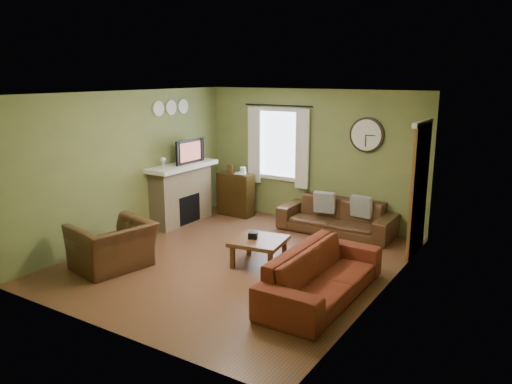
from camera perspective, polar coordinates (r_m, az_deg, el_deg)
The scene contains 31 objects.
floor at distance 7.94m, azimuth -2.17°, elevation -7.87°, with size 4.60×5.20×0.00m, color brown.
ceiling at distance 7.41m, azimuth -2.35°, elevation 11.22°, with size 4.60×5.20×0.00m, color white.
wall_left at distance 9.05m, azimuth -14.39°, elevation 2.92°, with size 0.00×5.20×2.60m, color olive.
wall_right at distance 6.58m, azimuth 14.52°, elevation -0.93°, with size 0.00×5.20×2.60m, color olive.
wall_back at distance 9.79m, azimuth 6.38°, elevation 4.03°, with size 4.60×0.00×2.60m, color olive.
wall_front at distance 5.68m, azimuth -17.23°, elevation -3.36°, with size 4.60×0.00×2.60m, color olive.
fireplace at distance 9.88m, azimuth -8.52°, elevation -0.40°, with size 0.40×1.40×1.10m, color tan.
firebox at distance 9.82m, azimuth -7.63°, elevation -1.95°, with size 0.04×0.60×0.55m, color black.
mantel at distance 9.74m, azimuth -8.51°, elevation 2.96°, with size 0.58×1.60×0.08m, color white.
tv at distance 9.80m, azimuth -7.89°, elevation 4.31°, with size 0.60×0.08×0.35m, color black.
tv_screen at distance 9.74m, azimuth -7.54°, elevation 4.60°, with size 0.02×0.62×0.36m, color #994C3F.
medallion_left at distance 9.48m, azimuth -11.11°, elevation 9.34°, with size 0.28×0.28×0.03m, color white.
medallion_mid at distance 9.74m, azimuth -9.69°, elevation 9.50°, with size 0.28×0.28×0.03m, color white.
medallion_right at distance 10.00m, azimuth -8.34°, elevation 9.65°, with size 0.28×0.28×0.03m, color white.
window_pane at distance 10.06m, azimuth 2.76°, elevation 5.50°, with size 1.00×0.02×1.30m, color silver, non-canonical shape.
curtain_rod at distance 9.90m, azimuth 2.52°, elevation 9.85°, with size 0.03×0.03×1.50m, color black.
curtain_left at distance 10.26m, azimuth -0.20°, elevation 5.39°, with size 0.28×0.04×1.55m, color silver.
curtain_right at distance 9.72m, azimuth 5.30°, elevation 4.88°, with size 0.28×0.04×1.55m, color silver.
wall_clock at distance 9.25m, azimuth 12.50°, elevation 6.38°, with size 0.64×0.06×0.64m, color white, non-canonical shape.
door at distance 8.38m, azimuth 18.13°, elevation 0.12°, with size 0.05×0.90×2.10m, color brown.
bookshelf at distance 10.32m, azimuth -2.35°, elevation -0.27°, with size 0.75×0.32×0.89m, color black, non-canonical shape.
book at distance 10.18m, azimuth -2.27°, elevation 2.53°, with size 0.19×0.25×0.02m, color #55331B.
sofa_brown at distance 9.32m, azimuth 9.18°, elevation -2.79°, with size 2.12×0.83×0.62m, color #412817.
pillow_left at distance 9.34m, azimuth 7.81°, elevation -1.17°, with size 0.39×0.12×0.39m, color gray.
pillow_right at distance 9.16m, azimuth 11.92°, elevation -1.63°, with size 0.38×0.12×0.38m, color gray.
sofa_red at distance 6.66m, azimuth 7.60°, elevation -9.30°, with size 2.22×0.87×0.65m, color maroon.
armchair at distance 7.84m, azimuth -16.08°, elevation -5.94°, with size 1.09×0.96×0.71m, color #412817.
coffee_table at distance 7.74m, azimuth 0.35°, elevation -6.83°, with size 0.76×0.76×0.41m, color #55331B, non-canonical shape.
tissue_box at distance 7.70m, azimuth -0.35°, elevation -5.38°, with size 0.13×0.13×0.10m, color black.
wine_glass_a at distance 9.30m, azimuth -10.63°, elevation 3.27°, with size 0.07×0.07×0.20m, color white, non-canonical shape.
wine_glass_b at distance 9.33m, azimuth -10.46°, elevation 3.28°, with size 0.07×0.07×0.20m, color white, non-canonical shape.
Camera 1 is at (4.19, -6.10, 2.88)m, focal length 35.00 mm.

